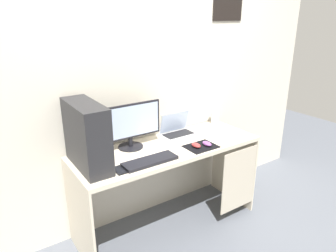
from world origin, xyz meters
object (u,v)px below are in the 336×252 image
(pc_tower, at_px, (87,136))
(mouse_left, at_px, (196,145))
(keyboard, at_px, (150,161))
(speaker, at_px, (215,116))
(laptop, at_px, (178,130))
(cell_phone, at_px, (119,170))
(mouse_right, at_px, (207,144))
(monitor, at_px, (130,125))

(pc_tower, xyz_separation_m, mouse_left, (0.84, -0.18, -0.21))
(pc_tower, height_order, keyboard, pc_tower)
(speaker, bearing_deg, laptop, -176.35)
(pc_tower, distance_m, cell_phone, 0.33)
(keyboard, height_order, mouse_right, mouse_right)
(laptop, relative_size, keyboard, 0.75)
(laptop, height_order, mouse_left, laptop)
(laptop, xyz_separation_m, keyboard, (-0.49, -0.34, -0.03))
(laptop, bearing_deg, cell_phone, -155.97)
(keyboard, bearing_deg, pc_tower, 153.18)
(speaker, bearing_deg, keyboard, -159.27)
(keyboard, xyz_separation_m, mouse_right, (0.55, -0.00, 0.01))
(speaker, distance_m, mouse_right, 0.57)
(laptop, bearing_deg, keyboard, -145.61)
(pc_tower, height_order, mouse_left, pc_tower)
(keyboard, distance_m, cell_phone, 0.25)
(monitor, height_order, keyboard, monitor)
(keyboard, height_order, mouse_left, mouse_left)
(monitor, bearing_deg, pc_tower, -163.16)
(monitor, bearing_deg, mouse_left, -34.21)
(monitor, xyz_separation_m, cell_phone, (-0.26, -0.31, -0.19))
(keyboard, distance_m, mouse_right, 0.55)
(keyboard, relative_size, mouse_right, 4.38)
(monitor, relative_size, cell_phone, 4.15)
(pc_tower, distance_m, laptop, 0.92)
(speaker, xyz_separation_m, cell_phone, (-1.22, -0.36, -0.08))
(cell_phone, bearing_deg, mouse_left, 0.98)
(pc_tower, relative_size, mouse_left, 5.17)
(mouse_left, bearing_deg, monitor, 145.79)
(laptop, distance_m, mouse_left, 0.32)
(monitor, distance_m, cell_phone, 0.45)
(mouse_right, bearing_deg, pc_tower, 167.80)
(speaker, bearing_deg, cell_phone, -163.54)
(mouse_right, bearing_deg, monitor, 148.79)
(keyboard, height_order, cell_phone, keyboard)
(pc_tower, xyz_separation_m, laptop, (0.88, 0.14, -0.19))
(monitor, relative_size, mouse_left, 5.62)
(speaker, xyz_separation_m, mouse_right, (-0.43, -0.37, -0.07))
(speaker, relative_size, mouse_left, 1.83)
(laptop, height_order, mouse_right, laptop)
(speaker, bearing_deg, mouse_right, -138.78)
(pc_tower, bearing_deg, mouse_right, -12.20)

